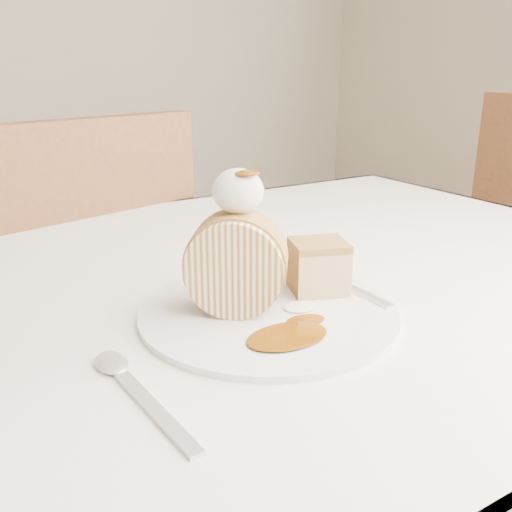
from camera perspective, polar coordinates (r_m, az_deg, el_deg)
table at (r=0.77m, az=-5.11°, el=-9.02°), size 1.40×0.90×0.75m
chair_far at (r=1.27m, az=-17.29°, el=-4.77°), size 0.53×0.53×0.92m
plate at (r=0.64m, az=1.24°, el=-5.67°), size 0.37×0.37×0.01m
roulade_slice at (r=0.62m, az=-2.03°, el=-0.84°), size 0.12×0.11×0.11m
cake_chunk at (r=0.68m, az=6.24°, el=-1.36°), size 0.08×0.08×0.05m
whipped_cream at (r=0.61m, az=-1.81°, el=6.51°), size 0.06×0.06×0.05m
caramel_drizzle at (r=0.59m, az=-0.86°, el=8.88°), size 0.03×0.02×0.01m
caramel_pool at (r=0.57m, az=3.15°, el=-7.98°), size 0.10×0.09×0.00m
fork at (r=0.69m, az=9.82°, el=-3.31°), size 0.02×0.17×0.00m
spoon at (r=0.48m, az=-10.05°, el=-14.96°), size 0.04×0.17×0.00m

